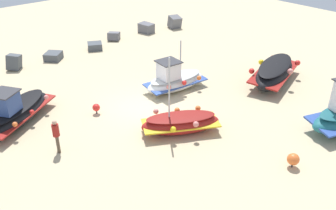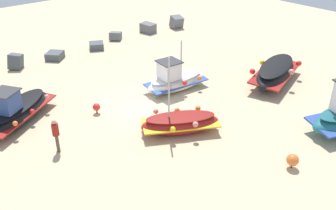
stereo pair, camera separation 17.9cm
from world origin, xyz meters
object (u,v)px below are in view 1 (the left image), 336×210
Objects in this scene: fishing_boat_0 at (16,112)px; mooring_buoy_0 at (96,108)px; person_walking at (56,134)px; fishing_boat_1 at (175,80)px; fishing_boat_4 at (181,123)px; mooring_buoy_1 at (293,159)px; fishing_boat_5 at (274,72)px.

fishing_boat_0 is 4.18m from mooring_buoy_0.
fishing_boat_0 is 3.94m from person_walking.
fishing_boat_1 is 1.01× the size of fishing_boat_4.
fishing_boat_1 is at bearing 24.89° from person_walking.
fishing_boat_4 reaches higher than fishing_boat_0.
fishing_boat_0 is 2.98× the size of person_walking.
mooring_buoy_0 is at bearing 112.18° from mooring_buoy_1.
fishing_boat_1 reaches higher than mooring_buoy_0.
fishing_boat_0 reaches higher than mooring_buoy_1.
fishing_boat_1 reaches higher than fishing_boat_0.
fishing_boat_1 is 6.59m from fishing_boat_5.
fishing_boat_4 reaches higher than mooring_buoy_0.
fishing_boat_1 is 2.47× the size of person_walking.
fishing_boat_4 reaches higher than person_walking.
fishing_boat_5 is (14.64, -5.95, 0.05)m from fishing_boat_0.
mooring_buoy_1 reaches higher than mooring_buoy_0.
person_walking is (-5.51, 2.49, 0.46)m from fishing_boat_4.
person_walking reaches higher than mooring_buoy_1.
mooring_buoy_0 is (-10.94, 4.00, -0.32)m from fishing_boat_5.
fishing_boat_1 is 5.35m from mooring_buoy_0.
mooring_buoy_1 is at bearing -67.82° from mooring_buoy_0.
fishing_boat_5 is at bearing 40.08° from mooring_buoy_1.
person_walking is at bearing -174.61° from fishing_boat_4.
fishing_boat_0 is 9.35m from fishing_boat_1.
fishing_boat_0 is 7.39× the size of mooring_buoy_1.
fishing_boat_1 is at bearing -6.32° from mooring_buoy_0.
mooring_buoy_0 is (-5.31, 0.59, -0.28)m from fishing_boat_1.
mooring_buoy_1 is (7.70, -11.78, -0.24)m from fishing_boat_0.
person_walking is 2.86× the size of mooring_buoy_0.
fishing_boat_0 is 14.08m from mooring_buoy_1.
person_walking is 3.85m from mooring_buoy_0.
fishing_boat_5 is at bearing -20.10° from mooring_buoy_0.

